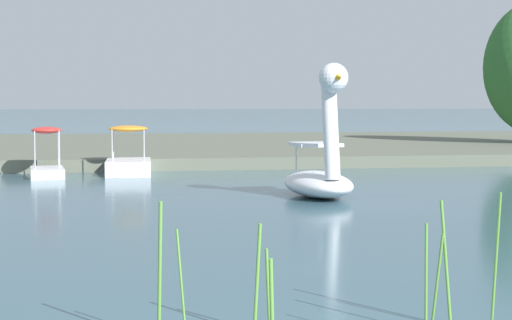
{
  "coord_description": "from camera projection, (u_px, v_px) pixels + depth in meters",
  "views": [
    {
      "loc": [
        -1.47,
        -5.5,
        2.22
      ],
      "look_at": [
        2.24,
        15.59,
        0.7
      ],
      "focal_mm": 58.45,
      "sensor_mm": 36.0,
      "label": 1
    }
  ],
  "objects": [
    {
      "name": "pedal_boat_red",
      "position": [
        47.0,
        162.0,
        24.18
      ],
      "size": [
        1.1,
        1.82,
        1.47
      ],
      "color": "white",
      "rests_on": "ground_plane"
    },
    {
      "name": "swan_boat",
      "position": [
        321.0,
        167.0,
        19.08
      ],
      "size": [
        1.6,
        3.02,
        3.05
      ],
      "color": "white",
      "rests_on": "ground_plane"
    },
    {
      "name": "pedal_boat_orange",
      "position": [
        129.0,
        160.0,
        25.13
      ],
      "size": [
        1.41,
        2.19,
        1.48
      ],
      "color": "white",
      "rests_on": "ground_plane"
    },
    {
      "name": "reed_clump_foreground",
      "position": [
        334.0,
        284.0,
        7.56
      ],
      "size": [
        3.21,
        1.59,
        1.48
      ],
      "color": "#568E38",
      "rests_on": "ground_plane"
    },
    {
      "name": "shore_bank_far",
      "position": [
        144.0,
        147.0,
        36.52
      ],
      "size": [
        155.93,
        20.88,
        0.4
      ],
      "primitive_type": "cube",
      "color": "#5B6051",
      "rests_on": "ground_plane"
    }
  ]
}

